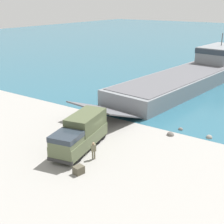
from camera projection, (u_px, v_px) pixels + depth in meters
name	position (u px, v px, depth m)	size (l,w,h in m)	color
ground_plane	(91.00, 142.00, 31.66)	(240.00, 240.00, 0.00)	gray
landing_craft	(197.00, 72.00, 54.04)	(11.90, 42.66, 7.73)	gray
military_truck	(80.00, 133.00, 29.66)	(3.89, 7.85, 3.19)	#566042
soldier_on_ramp	(94.00, 150.00, 27.90)	(0.46, 0.49, 1.65)	#6B664C
cargo_crate	(79.00, 170.00, 25.73)	(0.68, 0.82, 0.68)	#4C4738
shoreline_rock_a	(170.00, 135.00, 33.17)	(0.79, 0.79, 0.79)	#66605B
shoreline_rock_b	(209.00, 138.00, 32.55)	(0.66, 0.66, 0.66)	gray
shoreline_rock_c	(181.00, 130.00, 34.59)	(0.53, 0.53, 0.53)	#66605B
shoreline_rock_d	(86.00, 106.00, 42.22)	(0.64, 0.64, 0.64)	#66605B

